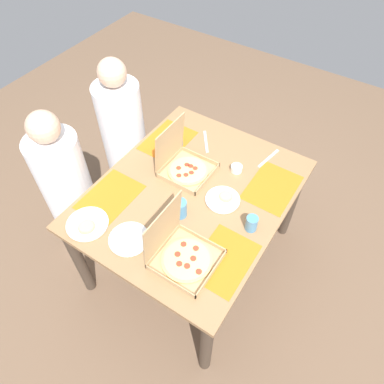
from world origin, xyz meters
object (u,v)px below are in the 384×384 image
pizza_box_edge_far (182,253)px  cup_red (252,223)px  diner_right_seat (125,141)px  plate_near_left (223,199)px  plate_middle (129,239)px  cup_clear_right (177,139)px  cup_clear_left (180,208)px  diner_left_seat (69,192)px  pizza_box_corner_right (184,165)px  plate_near_right (87,224)px  condiment_bowl (237,168)px

pizza_box_edge_far → cup_red: pizza_box_edge_far is taller
cup_red → diner_right_seat: 1.27m
plate_near_left → diner_right_seat: (0.25, 0.98, -0.21)m
plate_middle → cup_clear_right: 0.78m
cup_clear_right → cup_clear_left: 0.57m
cup_clear_left → diner_left_seat: bearing=98.0°
pizza_box_edge_far → cup_red: (0.35, -0.21, -0.00)m
plate_near_left → diner_right_seat: diner_right_seat is taller
pizza_box_corner_right → cup_clear_right: 0.24m
diner_left_seat → diner_right_seat: bearing=0.0°
plate_near_right → cup_red: (0.47, -0.75, 0.04)m
cup_red → cup_clear_left: bearing=109.3°
cup_clear_right → condiment_bowl: (0.00, -0.44, -0.03)m
plate_near_left → condiment_bowl: condiment_bowl is taller
pizza_box_corner_right → cup_clear_right: bearing=44.9°
plate_middle → diner_left_seat: size_ratio=0.18×
plate_near_right → condiment_bowl: condiment_bowl is taller
cup_clear_right → diner_left_seat: diner_left_seat is taller
diner_right_seat → plate_near_right: bearing=-151.0°
pizza_box_corner_right → diner_right_seat: diner_right_seat is taller
plate_middle → pizza_box_corner_right: bearing=3.7°
pizza_box_corner_right → pizza_box_edge_far: bearing=-147.4°
pizza_box_edge_far → diner_left_seat: size_ratio=0.28×
plate_near_left → diner_left_seat: (-0.33, 0.98, -0.23)m
plate_near_left → diner_right_seat: 1.03m
pizza_box_corner_right → diner_left_seat: size_ratio=0.27×
pizza_box_edge_far → plate_near_left: 0.44m
plate_middle → cup_clear_left: (0.29, -0.13, 0.05)m
pizza_box_edge_far → plate_near_left: (0.44, 0.01, -0.04)m
plate_middle → cup_clear_left: bearing=-24.6°
plate_near_left → cup_clear_left: cup_clear_left is taller
condiment_bowl → diner_left_seat: (-0.58, 0.93, -0.24)m
pizza_box_edge_far → condiment_bowl: bearing=4.9°
cup_clear_left → pizza_box_corner_right: bearing=29.8°
pizza_box_edge_far → plate_near_left: pizza_box_edge_far is taller
plate_near_right → condiment_bowl: 0.94m
condiment_bowl → plate_near_left: bearing=-169.1°
diner_right_seat → cup_red: bearing=-105.5°
pizza_box_edge_far → diner_right_seat: size_ratio=0.27×
condiment_bowl → plate_near_right: bearing=148.9°
plate_near_left → cup_clear_left: 0.27m
cup_clear_left → plate_middle: bearing=155.4°
plate_near_left → diner_left_seat: bearing=108.8°
cup_clear_right → condiment_bowl: bearing=-89.5°
cup_red → diner_left_seat: 1.25m
plate_near_right → cup_clear_right: 0.80m
pizza_box_corner_right → cup_red: bearing=-106.8°
cup_red → diner_left_seat: bearing=101.7°
cup_clear_left → cup_red: (0.13, -0.37, -0.01)m
plate_near_right → diner_right_seat: diner_right_seat is taller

